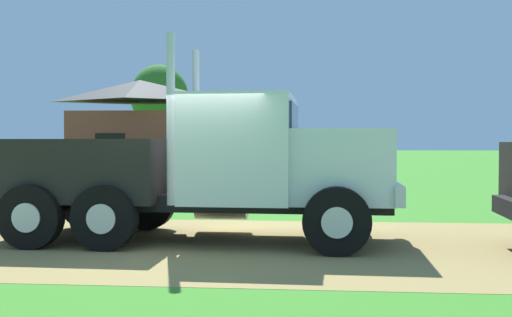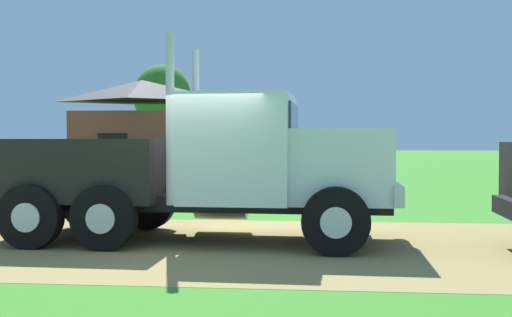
{
  "view_description": "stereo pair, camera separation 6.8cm",
  "coord_description": "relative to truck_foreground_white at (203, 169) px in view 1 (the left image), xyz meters",
  "views": [
    {
      "loc": [
        1.98,
        -10.3,
        1.77
      ],
      "look_at": [
        0.89,
        1.76,
        1.41
      ],
      "focal_mm": 43.08,
      "sensor_mm": 36.0,
      "label": 1
    },
    {
      "loc": [
        2.05,
        -10.29,
        1.77
      ],
      "look_at": [
        0.89,
        1.76,
        1.41
      ],
      "focal_mm": 43.08,
      "sensor_mm": 36.0,
      "label": 2
    }
  ],
  "objects": [
    {
      "name": "ground_plane",
      "position": [
        -0.08,
        -0.4,
        -1.26
      ],
      "size": [
        200.0,
        200.0,
        0.0
      ],
      "primitive_type": "plane",
      "color": "#398226"
    },
    {
      "name": "dirt_track",
      "position": [
        -0.08,
        -0.4,
        -1.25
      ],
      "size": [
        120.0,
        6.17,
        0.01
      ],
      "primitive_type": "cube",
      "color": "#97824B",
      "rests_on": "ground_plane"
    },
    {
      "name": "truck_foreground_white",
      "position": [
        0.0,
        0.0,
        0.0
      ],
      "size": [
        7.04,
        2.89,
        3.5
      ],
      "color": "black",
      "rests_on": "ground_plane"
    },
    {
      "name": "shed_building",
      "position": [
        -9.16,
        28.09,
        1.48
      ],
      "size": [
        8.75,
        5.94,
        5.66
      ],
      "color": "brown",
      "rests_on": "ground_plane"
    },
    {
      "name": "tree_mid",
      "position": [
        -11.33,
        41.84,
        4.33
      ],
      "size": [
        4.99,
        4.99,
        8.36
      ],
      "color": "#513823",
      "rests_on": "ground_plane"
    }
  ]
}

